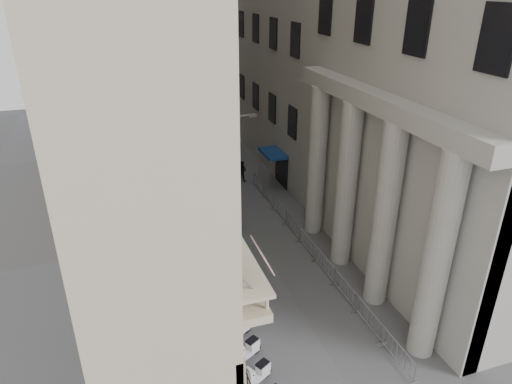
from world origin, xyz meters
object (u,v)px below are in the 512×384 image
security_tent (200,168)px  pedestrian_a (230,179)px  street_lamp (222,173)px  info_kiosk (208,233)px  pedestrian_b (242,171)px

security_tent → pedestrian_a: security_tent is taller
street_lamp → info_kiosk: bearing=162.6°
security_tent → pedestrian_b: (4.29, 3.36, -2.14)m
security_tent → info_kiosk: 6.77m
security_tent → info_kiosk: size_ratio=2.16×
pedestrian_b → security_tent: bearing=79.8°
street_lamp → pedestrian_b: street_lamp is taller
security_tent → street_lamp: size_ratio=0.52×
street_lamp → pedestrian_b: bearing=55.9°
street_lamp → info_kiosk: 4.23m
pedestrian_a → info_kiosk: bearing=55.3°
pedestrian_a → pedestrian_b: pedestrian_a is taller
security_tent → street_lamp: street_lamp is taller
street_lamp → info_kiosk: street_lamp is taller
security_tent → pedestrian_b: bearing=38.1°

